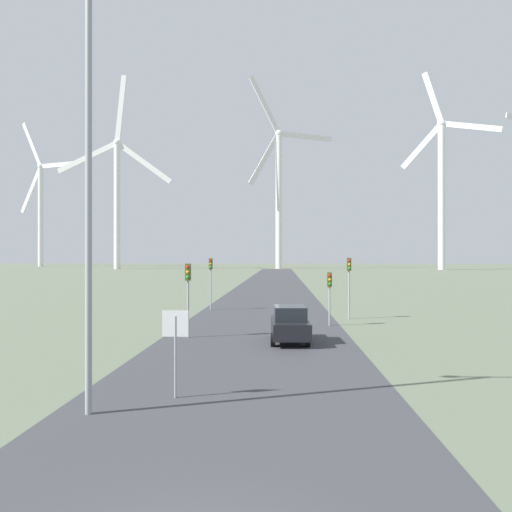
# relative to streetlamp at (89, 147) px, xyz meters

# --- Properties ---
(road_surface) EXTENTS (10.00, 240.00, 0.01)m
(road_surface) POSITION_rel_streetlamp_xyz_m (3.96, 41.04, -7.30)
(road_surface) COLOR #38383D
(road_surface) RESTS_ON ground
(streetlamp) EXTENTS (3.37, 0.32, 11.93)m
(streetlamp) POSITION_rel_streetlamp_xyz_m (0.00, 0.00, 0.00)
(streetlamp) COLOR #93999E
(streetlamp) RESTS_ON ground
(stop_sign_near) EXTENTS (0.81, 0.07, 2.67)m
(stop_sign_near) POSITION_rel_streetlamp_xyz_m (2.04, 1.66, -5.44)
(stop_sign_near) COLOR #93999E
(stop_sign_near) RESTS_ON ground
(traffic_light_post_near_left) EXTENTS (0.28, 0.34, 3.93)m
(traffic_light_post_near_left) POSITION_rel_streetlamp_xyz_m (0.33, 12.87, -4.42)
(traffic_light_post_near_left) COLOR #93999E
(traffic_light_post_near_left) RESTS_ON ground
(traffic_light_post_near_right) EXTENTS (0.28, 0.34, 3.32)m
(traffic_light_post_near_right) POSITION_rel_streetlamp_xyz_m (8.29, 17.83, -4.87)
(traffic_light_post_near_right) COLOR #93999E
(traffic_light_post_near_right) RESTS_ON ground
(traffic_light_post_mid_left) EXTENTS (0.28, 0.33, 4.17)m
(traffic_light_post_mid_left) POSITION_rel_streetlamp_xyz_m (-0.38, 26.58, -4.26)
(traffic_light_post_mid_left) COLOR #93999E
(traffic_light_post_mid_left) RESTS_ON ground
(traffic_light_post_mid_right) EXTENTS (0.28, 0.34, 4.21)m
(traffic_light_post_mid_right) POSITION_rel_streetlamp_xyz_m (9.98, 21.37, -4.23)
(traffic_light_post_mid_right) COLOR #93999E
(traffic_light_post_mid_right) RESTS_ON ground
(car_approaching) EXTENTS (1.99, 4.18, 1.83)m
(car_approaching) POSITION_rel_streetlamp_xyz_m (5.71, 11.72, -6.39)
(car_approaching) COLOR black
(car_approaching) RESTS_ON ground
(wind_turbine_far_left) EXTENTS (32.87, 15.33, 64.68)m
(wind_turbine_far_left) POSITION_rel_streetlamp_xyz_m (-100.13, 200.69, 20.59)
(wind_turbine_far_left) COLOR white
(wind_turbine_far_left) RESTS_ON ground
(wind_turbine_left) EXTENTS (41.83, 2.83, 68.09)m
(wind_turbine_left) POSITION_rel_streetlamp_xyz_m (-52.17, 159.18, 20.88)
(wind_turbine_left) COLOR white
(wind_turbine_left) RESTS_ON ground
(wind_turbine_center) EXTENTS (30.47, 14.88, 67.95)m
(wind_turbine_center) POSITION_rel_streetlamp_xyz_m (4.63, 165.94, 22.85)
(wind_turbine_center) COLOR white
(wind_turbine_center) RESTS_ON ground
(wind_turbine_right) EXTENTS (28.21, 14.31, 65.67)m
(wind_turbine_right) POSITION_rel_streetlamp_xyz_m (57.92, 152.47, 21.89)
(wind_turbine_right) COLOR white
(wind_turbine_right) RESTS_ON ground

